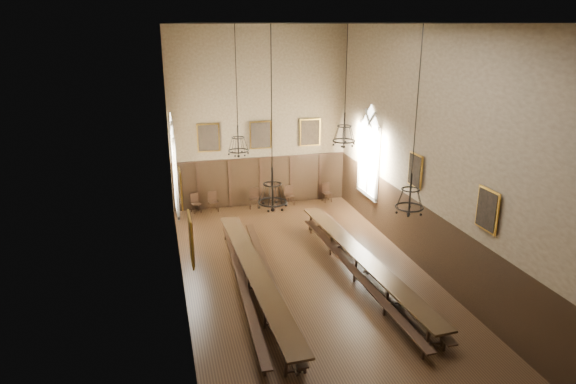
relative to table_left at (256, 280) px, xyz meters
name	(u,v)px	position (x,y,z in m)	size (l,w,h in m)	color
floor	(311,284)	(2.05, -0.02, -0.43)	(9.00, 18.00, 0.02)	black
ceiling	(315,23)	(2.05, -0.02, 8.59)	(9.00, 18.00, 0.02)	black
wall_back	(260,119)	(2.05, 8.99, 4.08)	(9.00, 0.02, 9.00)	#847151
wall_front	(466,294)	(2.05, -9.03, 4.08)	(9.00, 0.02, 9.00)	#847151
wall_left	(177,173)	(-2.46, -0.02, 4.08)	(0.02, 18.00, 9.00)	#847151
wall_right	(434,156)	(6.56, -0.02, 4.08)	(0.02, 18.00, 9.00)	#847151
wainscot_panelling	(312,252)	(2.05, -0.02, 0.83)	(9.00, 18.00, 2.50)	black
table_left	(256,280)	(0.00, 0.00, 0.00)	(1.05, 10.67, 0.83)	black
table_right	(361,265)	(4.06, 0.15, 0.00)	(1.41, 10.68, 0.83)	black
bench_left_outer	(242,285)	(-0.49, 0.02, -0.13)	(0.65, 10.09, 0.45)	black
bench_left_inner	(269,281)	(0.49, -0.01, -0.12)	(0.77, 10.29, 0.46)	black
bench_right_inner	(354,274)	(3.61, -0.27, -0.12)	(0.72, 10.39, 0.47)	black
bench_right_outer	(373,267)	(4.52, 0.11, -0.11)	(0.43, 10.78, 0.48)	black
chair_0	(196,207)	(-1.35, 8.57, -0.12)	(0.53, 0.53, 0.96)	black
chair_1	(213,205)	(-0.49, 8.53, -0.11)	(0.50, 0.50, 1.00)	black
chair_3	(254,202)	(1.58, 8.45, -0.10)	(0.56, 0.56, 1.04)	black
chair_4	(274,201)	(2.63, 8.52, -0.15)	(0.41, 0.41, 0.86)	black
chair_5	(290,199)	(3.49, 8.55, -0.12)	(0.44, 0.44, 0.98)	black
chair_7	(327,196)	(5.52, 8.50, -0.12)	(0.49, 0.49, 0.99)	black
chandelier_back_left	(238,142)	(-0.02, 2.83, 4.35)	(0.78, 0.78, 4.71)	black
chandelier_back_right	(344,134)	(4.10, 2.55, 4.51)	(0.90, 0.90, 4.52)	black
chandelier_front_left	(272,191)	(0.10, -2.38, 4.03)	(0.84, 0.84, 5.04)	black
chandelier_front_right	(410,196)	(4.19, -2.88, 3.71)	(0.86, 0.86, 5.39)	black
portrait_back_0	(208,138)	(-0.55, 8.86, 3.28)	(1.10, 0.12, 1.40)	gold
portrait_back_1	(260,135)	(2.05, 8.86, 3.28)	(1.10, 0.12, 1.40)	gold
portrait_back_2	(310,132)	(4.65, 8.86, 3.28)	(1.10, 0.12, 1.40)	gold
portrait_left_0	(181,188)	(-2.33, 0.98, 3.28)	(0.12, 1.00, 1.30)	gold
portrait_left_1	(191,239)	(-2.33, -3.52, 3.28)	(0.12, 1.00, 1.30)	gold
portrait_right_0	(415,170)	(6.43, 0.98, 3.28)	(0.12, 1.00, 1.30)	gold
portrait_right_1	(487,210)	(6.43, -3.52, 3.28)	(0.12, 1.00, 1.30)	gold
window_right	(369,151)	(6.48, 5.48, 2.98)	(0.20, 2.20, 4.60)	white
window_left	(174,163)	(-2.38, 5.48, 2.98)	(0.20, 2.20, 4.60)	white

